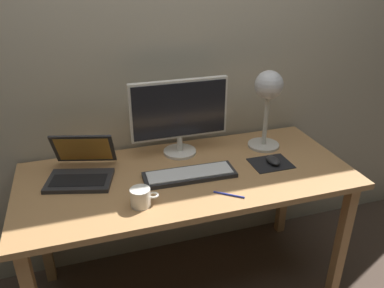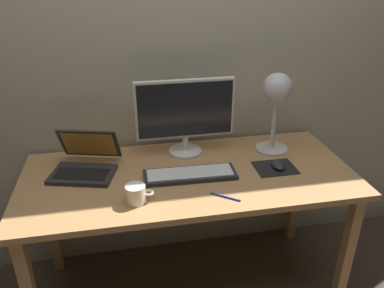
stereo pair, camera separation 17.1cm
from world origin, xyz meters
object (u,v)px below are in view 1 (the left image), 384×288
at_px(laptop, 82,165).
at_px(coffee_mug, 141,197).
at_px(monitor, 179,113).
at_px(pen, 229,195).
at_px(keyboard_main, 189,175).
at_px(desk_lamp, 268,94).
at_px(mouse, 273,160).

distance_m(laptop, coffee_mug, 0.40).
xyz_separation_m(monitor, coffee_mug, (-0.28, -0.41, -0.19)).
relative_size(coffee_mug, pen, 0.86).
distance_m(monitor, keyboard_main, 0.33).
bearing_deg(pen, laptop, 148.56).
relative_size(keyboard_main, desk_lamp, 1.04).
height_order(monitor, coffee_mug, monitor).
distance_m(keyboard_main, coffee_mug, 0.31).
xyz_separation_m(laptop, coffee_mug, (0.22, -0.33, -0.02)).
bearing_deg(coffee_mug, pen, -6.15).
height_order(keyboard_main, coffee_mug, coffee_mug).
bearing_deg(keyboard_main, laptop, 161.17).
bearing_deg(mouse, desk_lamp, 76.61).
bearing_deg(pen, coffee_mug, 173.85).
bearing_deg(laptop, monitor, 9.64).
bearing_deg(mouse, pen, -148.30).
xyz_separation_m(monitor, mouse, (0.42, -0.26, -0.21)).
height_order(keyboard_main, laptop, laptop).
bearing_deg(desk_lamp, keyboard_main, -158.66).
relative_size(laptop, mouse, 3.72).
xyz_separation_m(monitor, keyboard_main, (-0.03, -0.25, -0.22)).
xyz_separation_m(keyboard_main, coffee_mug, (-0.26, -0.16, 0.03)).
bearing_deg(laptop, pen, -31.44).
xyz_separation_m(monitor, desk_lamp, (0.46, -0.06, 0.08)).
height_order(keyboard_main, pen, keyboard_main).
distance_m(monitor, coffee_mug, 0.54).
relative_size(desk_lamp, coffee_mug, 3.55).
relative_size(keyboard_main, mouse, 4.62).
bearing_deg(coffee_mug, laptop, 124.16).
height_order(desk_lamp, coffee_mug, desk_lamp).
height_order(monitor, mouse, monitor).
distance_m(keyboard_main, pen, 0.24).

